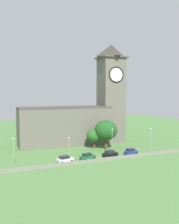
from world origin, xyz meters
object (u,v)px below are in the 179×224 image
car_blue (131,151)px  streetlamp_east_mid (151,136)px  car_green (88,156)px  streetlamp_central (112,137)px  tree_by_tower (106,130)px  streetlamp_west_end (14,147)px  car_white (65,159)px  streetlamp_west_mid (69,144)px  tree_riverside_west (94,135)px  church (82,113)px  car_black (110,154)px

car_blue → streetlamp_east_mid: streetlamp_east_mid is taller
car_green → streetlamp_central: 10.70m
tree_by_tower → car_green: bearing=-137.0°
streetlamp_west_end → streetlamp_east_mid: (42.78, -0.13, -0.01)m
car_green → tree_by_tower: 16.55m
streetlamp_west_end → car_blue: bearing=-3.6°
car_white → streetlamp_west_mid: 4.74m
streetlamp_west_end → tree_riverside_west: size_ratio=1.11×
church → car_white: 28.67m
streetlamp_west_mid → streetlamp_east_mid: 27.73m
car_white → streetlamp_east_mid: streetlamp_east_mid is taller
streetlamp_east_mid → streetlamp_west_mid: bearing=178.9°
car_white → streetlamp_west_mid: streetlamp_west_mid is taller
church → car_green: size_ratio=8.63×
church → streetlamp_central: 20.51m
streetlamp_west_mid → streetlamp_central: streetlamp_central is taller
car_white → streetlamp_central: (16.08, 2.88, 4.23)m
car_green → car_black: (7.11, 0.06, 0.05)m
streetlamp_east_mid → tree_riverside_west: (-14.99, 10.82, -0.51)m
tree_by_tower → streetlamp_west_end: bearing=-164.6°
car_black → streetlamp_west_mid: bearing=168.0°
streetlamp_east_mid → car_blue: bearing=-167.4°
car_green → car_black: bearing=0.5°
streetlamp_east_mid → car_white: bearing=-176.1°
streetlamp_east_mid → tree_riverside_west: streetlamp_east_mid is taller
car_white → car_green: 6.67m
car_black → car_blue: bearing=-0.2°
church → streetlamp_east_mid: 26.22m
streetlamp_west_mid → tree_by_tower: size_ratio=0.66×
streetlamp_west_end → streetlamp_central: streetlamp_central is taller
streetlamp_west_mid → streetlamp_west_end: bearing=-178.5°
car_black → streetlamp_central: streetlamp_central is taller
church → streetlamp_west_end: (-27.57, -20.29, -6.24)m
car_black → streetlamp_central: (2.30, 2.82, 4.15)m
car_blue → streetlamp_east_mid: bearing=12.6°
car_blue → streetlamp_west_mid: 19.21m
church → tree_by_tower: 13.23m
car_black → streetlamp_east_mid: size_ratio=0.64×
tree_riverside_west → tree_by_tower: size_ratio=0.69×
streetlamp_east_mid → streetlamp_west_end: bearing=179.8°
car_white → tree_riverside_west: bearing=40.9°
church → car_black: 24.58m
church → tree_riverside_west: 11.74m
car_green → tree_riverside_west: bearing=57.6°
car_black → car_green: bearing=-179.5°
streetlamp_west_mid → car_green: bearing=-29.2°
car_white → car_green: bearing=0.0°
streetlamp_west_mid → car_white: bearing=-129.7°
car_green → streetlamp_west_mid: 6.21m
church → car_black: size_ratio=8.63×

